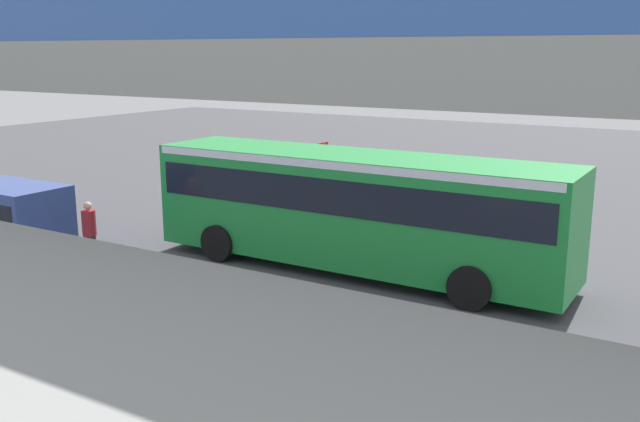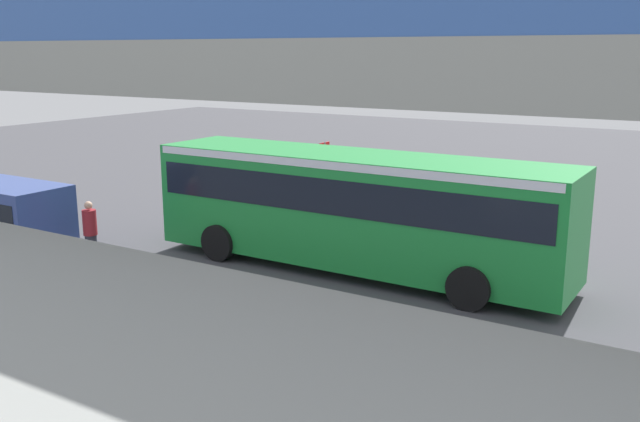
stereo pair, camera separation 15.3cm
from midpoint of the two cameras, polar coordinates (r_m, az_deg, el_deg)
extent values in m
plane|color=#424247|center=(20.35, 0.44, -3.63)|extent=(80.00, 80.00, 0.00)
cube|color=#1E8C38|center=(18.64, 3.11, 0.26)|extent=(11.50, 2.55, 2.86)
cube|color=black|center=(18.54, 3.13, 1.81)|extent=(11.04, 2.59, 0.90)
cube|color=white|center=(18.40, 3.16, 4.25)|extent=(11.27, 2.58, 0.20)
cube|color=black|center=(21.87, -10.26, 2.88)|extent=(0.04, 2.24, 1.20)
cylinder|color=black|center=(19.93, -8.05, -2.57)|extent=(1.04, 0.30, 1.04)
cylinder|color=black|center=(21.88, -3.79, -1.07)|extent=(1.04, 0.30, 1.04)
cylinder|color=black|center=(16.40, 12.28, -6.16)|extent=(1.04, 0.30, 1.04)
cylinder|color=black|center=(18.72, 14.92, -3.90)|extent=(1.04, 0.30, 1.04)
cylinder|color=black|center=(21.12, -24.22, -3.22)|extent=(0.68, 0.22, 0.68)
cylinder|color=black|center=(22.22, -20.09, -2.11)|extent=(0.68, 0.22, 0.68)
cylinder|color=#2D2D38|center=(20.38, -17.88, -3.00)|extent=(0.32, 0.32, 0.85)
cylinder|color=maroon|center=(20.19, -18.03, -0.89)|extent=(0.38, 0.38, 0.70)
sphere|color=tan|center=(20.09, -18.13, 0.44)|extent=(0.22, 0.22, 0.22)
cylinder|color=slate|center=(23.75, 0.54, 2.25)|extent=(0.08, 0.08, 2.80)
cube|color=red|center=(23.57, 0.55, 4.88)|extent=(0.04, 0.60, 0.60)
cube|color=silver|center=(21.70, 14.18, -2.97)|extent=(2.00, 0.20, 0.01)
cube|color=silver|center=(23.15, 4.73, -1.62)|extent=(2.00, 0.20, 0.01)
cube|color=silver|center=(25.16, -3.40, -0.42)|extent=(2.00, 0.20, 0.01)
cube|color=#3359A5|center=(12.40, -23.99, 14.82)|extent=(26.00, 0.08, 1.10)
camera|label=1|loc=(0.08, -89.77, 0.05)|focal=39.32mm
camera|label=2|loc=(0.08, 90.23, -0.05)|focal=39.32mm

